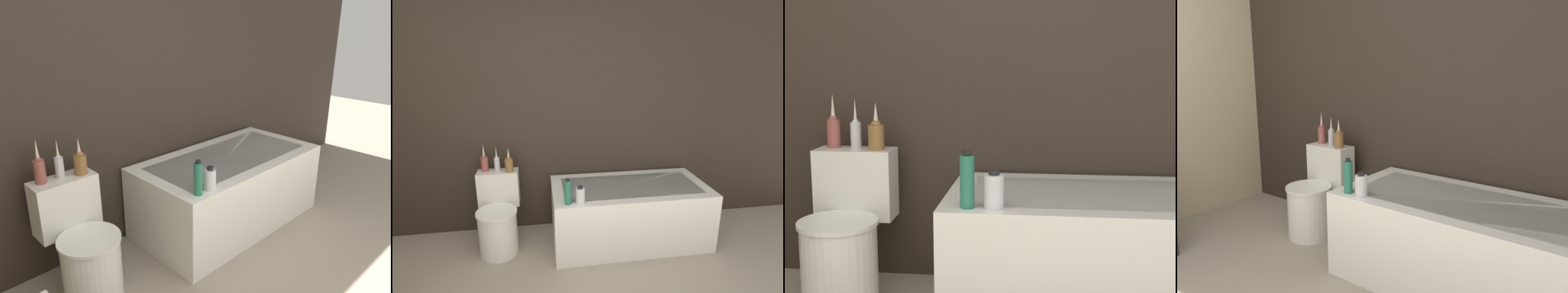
# 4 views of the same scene
# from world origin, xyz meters

# --- Properties ---
(wall_back_tiled) EXTENTS (6.40, 0.06, 2.60)m
(wall_back_tiled) POSITION_xyz_m (0.00, 2.27, 1.30)
(wall_back_tiled) COLOR #332821
(wall_back_tiled) RESTS_ON ground_plane
(bathtub) EXTENTS (1.50, 0.75, 0.58)m
(bathtub) POSITION_xyz_m (0.80, 1.84, 0.29)
(bathtub) COLOR white
(bathtub) RESTS_ON ground
(toilet) EXTENTS (0.39, 0.53, 0.72)m
(toilet) POSITION_xyz_m (-0.45, 1.88, 0.32)
(toilet) COLOR white
(toilet) RESTS_ON ground
(vase_gold) EXTENTS (0.07, 0.07, 0.27)m
(vase_gold) POSITION_xyz_m (-0.57, 2.08, 0.81)
(vase_gold) COLOR #994C47
(vase_gold) RESTS_ON toilet
(vase_silver) EXTENTS (0.05, 0.05, 0.24)m
(vase_silver) POSITION_xyz_m (-0.45, 2.08, 0.80)
(vase_silver) COLOR silver
(vase_silver) RESTS_ON toilet
(vase_bronze) EXTENTS (0.08, 0.08, 0.23)m
(vase_bronze) POSITION_xyz_m (-0.34, 2.04, 0.80)
(vase_bronze) COLOR olive
(vase_bronze) RESTS_ON toilet
(shampoo_bottle_tall) EXTENTS (0.06, 0.06, 0.23)m
(shampoo_bottle_tall) POSITION_xyz_m (0.18, 1.54, 0.68)
(shampoo_bottle_tall) COLOR #267259
(shampoo_bottle_tall) RESTS_ON bathtub
(shampoo_bottle_short) EXTENTS (0.08, 0.08, 0.15)m
(shampoo_bottle_short) POSITION_xyz_m (0.28, 1.54, 0.65)
(shampoo_bottle_short) COLOR silver
(shampoo_bottle_short) RESTS_ON bathtub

